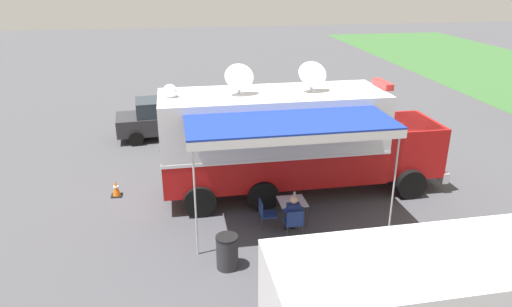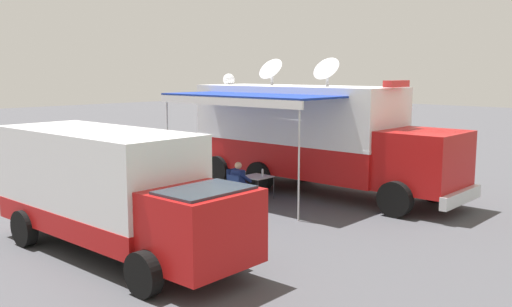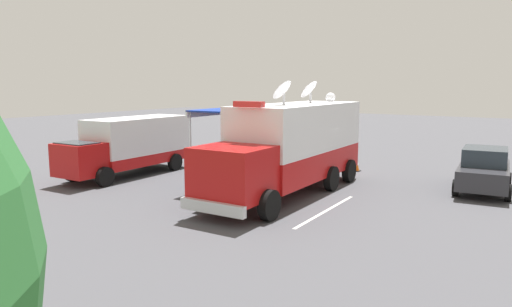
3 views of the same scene
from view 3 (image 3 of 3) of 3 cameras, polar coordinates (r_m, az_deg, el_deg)
The scene contains 12 objects.
ground_plane at distance 19.39m, azimuth 5.09°, elevation -4.37°, with size 100.00×100.00×0.00m, color #47474C.
lot_stripe at distance 16.29m, azimuth 8.52°, elevation -6.90°, with size 0.12×4.80×0.01m, color silver.
command_truck at distance 18.41m, azimuth 4.02°, elevation 1.12°, with size 4.99×9.53×4.53m.
folding_table at distance 20.16m, azimuth -0.59°, elevation -1.89°, with size 0.81×0.81×0.73m.
water_bottle at distance 19.97m, azimuth -0.39°, elevation -1.51°, with size 0.07×0.07×0.22m.
folding_chair_at_table at distance 20.74m, azimuth -2.24°, elevation -2.05°, with size 0.49×0.49×0.87m.
folding_chair_beside_table at distance 20.96m, azimuth 0.38°, elevation -1.93°, with size 0.49×0.49×0.87m.
seated_responder at distance 20.61m, azimuth -1.81°, elevation -1.72°, with size 0.67×0.56×1.25m.
trash_bin at distance 23.04m, azimuth -1.72°, elevation -1.14°, with size 0.57×0.57×0.91m.
traffic_cone at distance 23.81m, azimuth 12.15°, elevation -1.44°, with size 0.36×0.36×0.58m.
support_truck at distance 23.01m, azimuth -15.05°, elevation 0.90°, with size 2.51×6.86×2.70m.
car_behind_truck at distance 20.90m, azimuth 25.96°, elevation -1.80°, with size 2.29×4.34×1.76m.
Camera 3 is at (-8.79, 16.75, 4.28)m, focal length 32.91 mm.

